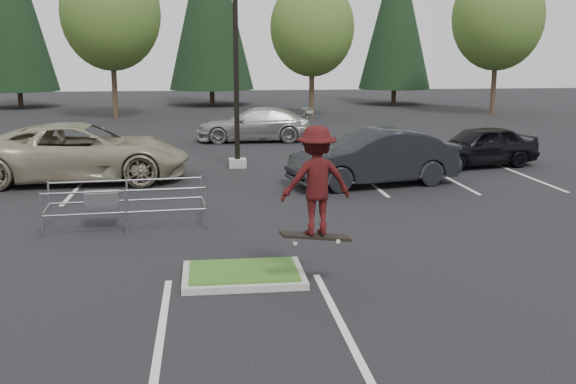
{
  "coord_description": "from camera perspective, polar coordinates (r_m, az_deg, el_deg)",
  "views": [
    {
      "loc": [
        -0.63,
        -11.72,
        4.07
      ],
      "look_at": [
        1.01,
        1.5,
        1.27
      ],
      "focal_mm": 42.0,
      "sensor_mm": 36.0,
      "label": 1
    }
  ],
  "objects": [
    {
      "name": "car_r_black",
      "position": [
        25.07,
        15.95,
        3.76
      ],
      "size": [
        4.57,
        2.61,
        1.46
      ],
      "primitive_type": "imported",
      "rotation": [
        0.0,
        0.0,
        4.93
      ],
      "color": "black",
      "rests_on": "ground"
    },
    {
      "name": "decid_c",
      "position": [
        42.1,
        2.03,
        13.47
      ],
      "size": [
        5.12,
        5.12,
        8.38
      ],
      "color": "#38281C",
      "rests_on": "ground"
    },
    {
      "name": "car_r_charc",
      "position": [
        20.86,
        7.26,
        2.91
      ],
      "size": [
        5.47,
        2.92,
        1.71
      ],
      "primitive_type": "imported",
      "rotation": [
        0.0,
        0.0,
        4.93
      ],
      "color": "black",
      "rests_on": "ground"
    },
    {
      "name": "cart_corral",
      "position": [
        16.22,
        -15.0,
        -0.7
      ],
      "size": [
        3.76,
        1.6,
        1.04
      ],
      "rotation": [
        0.0,
        0.0,
        0.08
      ],
      "color": "gray",
      "rests_on": "ground"
    },
    {
      "name": "decid_d",
      "position": [
        46.03,
        17.29,
        13.64
      ],
      "size": [
        5.76,
        5.76,
        9.43
      ],
      "color": "#38281C",
      "rests_on": "ground"
    },
    {
      "name": "car_l_tan",
      "position": [
        22.3,
        -17.02,
        3.24
      ],
      "size": [
        6.69,
        3.13,
        1.85
      ],
      "primitive_type": "imported",
      "rotation": [
        0.0,
        0.0,
        1.58
      ],
      "color": "gray",
      "rests_on": "ground"
    },
    {
      "name": "skateboarder",
      "position": [
        11.32,
        2.38,
        0.92
      ],
      "size": [
        1.27,
        0.83,
        2.0
      ],
      "rotation": [
        0.0,
        0.0,
        3.27
      ],
      "color": "black",
      "rests_on": "ground"
    },
    {
      "name": "conif_a",
      "position": [
        53.51,
        -22.26,
        14.26
      ],
      "size": [
        5.72,
        5.72,
        13.0
      ],
      "color": "#38281C",
      "rests_on": "ground"
    },
    {
      "name": "decid_b",
      "position": [
        42.64,
        -14.77,
        14.14
      ],
      "size": [
        5.89,
        5.89,
        9.64
      ],
      "color": "#38281C",
      "rests_on": "ground"
    },
    {
      "name": "stall_lines",
      "position": [
        18.22,
        -9.16,
        -1.18
      ],
      "size": [
        22.62,
        17.6,
        0.01
      ],
      "color": "silver",
      "rests_on": "ground"
    },
    {
      "name": "car_far_silver",
      "position": [
        30.98,
        -2.84,
        5.73
      ],
      "size": [
        5.33,
        2.33,
        1.53
      ],
      "primitive_type": "imported",
      "rotation": [
        0.0,
        0.0,
        4.68
      ],
      "color": "#9B9B96",
      "rests_on": "ground"
    },
    {
      "name": "conif_c",
      "position": [
        53.34,
        9.15,
        14.71
      ],
      "size": [
        5.5,
        5.5,
        12.5
      ],
      "color": "#38281C",
      "rests_on": "ground"
    },
    {
      "name": "light_pole",
      "position": [
        23.75,
        -4.46,
        13.01
      ],
      "size": [
        0.7,
        0.6,
        10.12
      ],
      "color": "#A19F96",
      "rests_on": "ground"
    },
    {
      "name": "grass_median",
      "position": [
        12.4,
        -3.8,
        -6.94
      ],
      "size": [
        2.2,
        1.6,
        0.16
      ],
      "color": "#A19F96",
      "rests_on": "ground"
    },
    {
      "name": "ground",
      "position": [
        12.42,
        -3.79,
        -7.28
      ],
      "size": [
        120.0,
        120.0,
        0.0
      ],
      "primitive_type": "plane",
      "color": "black",
      "rests_on": "ground"
    }
  ]
}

